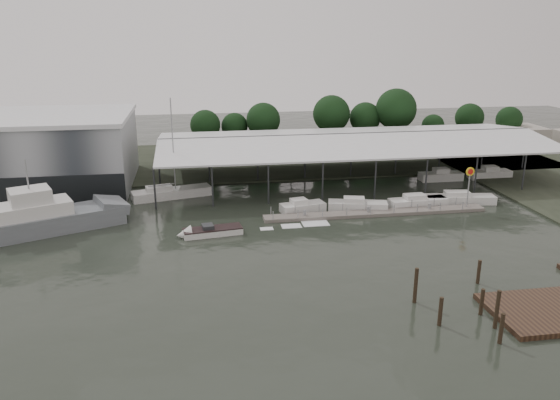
{
  "coord_description": "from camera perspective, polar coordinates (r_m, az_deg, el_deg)",
  "views": [
    {
      "loc": [
        -6.95,
        -51.22,
        21.83
      ],
      "look_at": [
        2.97,
        9.97,
        2.5
      ],
      "focal_mm": 35.0,
      "sensor_mm": 36.0,
      "label": 1
    }
  ],
  "objects": [
    {
      "name": "ground",
      "position": [
        56.11,
        -1.37,
        -5.58
      ],
      "size": [
        200.0,
        200.0,
        0.0
      ],
      "primitive_type": "plane",
      "color": "#252B23",
      "rests_on": "ground"
    },
    {
      "name": "land_strip_far",
      "position": [
        95.97,
        -4.83,
        4.17
      ],
      "size": [
        140.0,
        30.0,
        0.3
      ],
      "color": "#32392A",
      "rests_on": "ground"
    },
    {
      "name": "moored_cruiser_0",
      "position": [
        68.65,
        2.33,
        -0.7
      ],
      "size": [
        5.91,
        3.28,
        1.7
      ],
      "rotation": [
        0.0,
        0.0,
        0.2
      ],
      "color": "silver",
      "rests_on": "ground"
    },
    {
      "name": "horizon_tree_line",
      "position": [
        104.6,
        7.94,
        8.6
      ],
      "size": [
        64.5,
        8.62,
        11.5
      ],
      "color": "#302015",
      "rests_on": "ground"
    },
    {
      "name": "mooring_pilings",
      "position": [
        46.62,
        18.95,
        -10.2
      ],
      "size": [
        7.37,
        9.78,
        3.78
      ],
      "color": "#312718",
      "rests_on": "ground"
    },
    {
      "name": "covered_boat_shed",
      "position": [
        84.23,
        7.53,
        6.43
      ],
      "size": [
        58.24,
        24.0,
        6.96
      ],
      "color": "silver",
      "rests_on": "ground"
    },
    {
      "name": "white_sailboat",
      "position": [
        75.72,
        -11.36,
        0.73
      ],
      "size": [
        10.94,
        5.15,
        13.68
      ],
      "rotation": [
        0.0,
        0.0,
        0.25
      ],
      "color": "silver",
      "rests_on": "ground"
    },
    {
      "name": "grey_trawler",
      "position": [
        66.99,
        -23.4,
        -1.75
      ],
      "size": [
        18.43,
        11.53,
        8.84
      ],
      "rotation": [
        0.0,
        0.0,
        0.41
      ],
      "color": "slate",
      "rests_on": "ground"
    },
    {
      "name": "moored_cruiser_3",
      "position": [
        75.64,
        18.25,
        0.13
      ],
      "size": [
        9.24,
        3.44,
        1.7
      ],
      "rotation": [
        0.0,
        0.0,
        -0.14
      ],
      "color": "silver",
      "rests_on": "ground"
    },
    {
      "name": "moored_cruiser_1",
      "position": [
        69.9,
        8.06,
        -0.53
      ],
      "size": [
        7.73,
        3.98,
        1.7
      ],
      "rotation": [
        0.0,
        0.0,
        -0.25
      ],
      "color": "silver",
      "rests_on": "ground"
    },
    {
      "name": "storage_warehouse",
      "position": [
        85.46,
        -23.36,
        4.74
      ],
      "size": [
        24.5,
        20.5,
        10.5
      ],
      "color": "#959A9E",
      "rests_on": "ground"
    },
    {
      "name": "floating_dock",
      "position": [
        68.53,
        9.97,
        -1.35
      ],
      "size": [
        28.0,
        2.0,
        1.4
      ],
      "color": "slate",
      "rests_on": "ground"
    },
    {
      "name": "distant_commercial_buildings",
      "position": [
        118.11,
        25.07,
        5.95
      ],
      "size": [
        22.0,
        8.0,
        4.0
      ],
      "color": "gray",
      "rests_on": "ground"
    },
    {
      "name": "shell_fuel_sign",
      "position": [
        72.25,
        19.18,
        1.99
      ],
      "size": [
        1.1,
        0.18,
        5.55
      ],
      "color": "gray",
      "rests_on": "ground"
    },
    {
      "name": "speedboat_underway",
      "position": [
        61.22,
        -7.61,
        -3.33
      ],
      "size": [
        18.19,
        4.58,
        2.0
      ],
      "rotation": [
        0.0,
        0.0,
        3.29
      ],
      "color": "silver",
      "rests_on": "ground"
    },
    {
      "name": "moored_cruiser_2",
      "position": [
        72.72,
        14.17,
        -0.19
      ],
      "size": [
        7.74,
        2.71,
        1.7
      ],
      "rotation": [
        0.0,
        0.0,
        0.07
      ],
      "color": "silver",
      "rests_on": "ground"
    }
  ]
}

